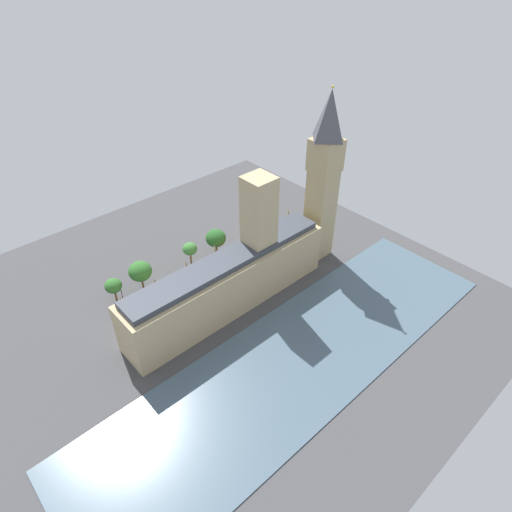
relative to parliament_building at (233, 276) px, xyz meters
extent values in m
plane|color=#424244|center=(1.99, 1.61, -9.46)|extent=(131.49, 131.49, 0.00)
cube|color=#475B6B|center=(-26.18, 1.61, -9.33)|extent=(32.43, 118.34, 0.25)
cube|color=tan|center=(-0.01, 1.61, -2.04)|extent=(11.06, 61.49, 14.85)
cube|color=tan|center=(-0.01, -9.46, 8.34)|extent=(7.22, 7.22, 35.60)
cube|color=#383D47|center=(-0.01, 1.61, 6.19)|extent=(8.40, 59.03, 1.60)
cone|color=tan|center=(5.12, -26.06, 6.71)|extent=(1.20, 1.20, 2.64)
cone|color=tan|center=(5.12, -16.84, 6.33)|extent=(1.20, 1.20, 1.88)
cone|color=tan|center=(5.12, -7.61, 6.93)|extent=(1.20, 1.20, 3.08)
cone|color=tan|center=(5.12, 1.61, 6.97)|extent=(1.20, 1.20, 3.16)
cone|color=tan|center=(5.12, 10.84, 6.66)|extent=(1.20, 1.20, 2.54)
cone|color=tan|center=(5.12, 20.06, 6.33)|extent=(1.20, 1.20, 1.88)
cone|color=tan|center=(5.12, 29.28, 6.29)|extent=(1.20, 1.20, 1.81)
cube|color=tan|center=(0.25, -34.88, 5.01)|extent=(6.97, 6.97, 28.93)
cube|color=tan|center=(0.25, -34.88, 24.14)|extent=(7.67, 7.67, 9.33)
cylinder|color=silver|center=(4.23, -34.88, 24.14)|extent=(0.25, 5.30, 5.30)
torus|color=black|center=(4.23, -34.88, 24.14)|extent=(0.24, 5.54, 5.54)
cylinder|color=silver|center=(0.25, -38.87, 24.14)|extent=(5.30, 0.25, 5.30)
torus|color=black|center=(0.25, -38.87, 24.14)|extent=(5.54, 0.24, 5.54)
pyramid|color=#4C4C54|center=(0.25, -34.88, 35.52)|extent=(7.67, 7.67, 13.42)
sphere|color=gold|center=(0.25, -34.88, 42.63)|extent=(0.80, 0.80, 0.80)
cube|color=red|center=(12.74, -13.02, -6.81)|extent=(2.67, 10.54, 4.20)
cube|color=black|center=(12.74, -13.02, -6.72)|extent=(2.72, 10.14, 0.70)
cylinder|color=black|center=(11.53, -9.36, -8.91)|extent=(0.37, 1.11, 1.10)
cylinder|color=black|center=(13.83, -9.33, -8.91)|extent=(0.37, 1.11, 1.10)
cylinder|color=black|center=(11.65, -16.71, -8.91)|extent=(0.37, 1.11, 1.10)
cylinder|color=black|center=(13.95, -16.67, -8.91)|extent=(0.37, 1.11, 1.10)
cube|color=black|center=(11.75, 8.72, -8.74)|extent=(1.98, 4.54, 0.75)
cube|color=black|center=(11.74, 8.50, -8.04)|extent=(1.62, 2.56, 0.65)
cylinder|color=black|center=(10.97, 10.18, -9.12)|extent=(0.27, 0.69, 0.68)
cylinder|color=black|center=(12.63, 10.12, -9.12)|extent=(0.27, 0.69, 0.68)
cylinder|color=black|center=(10.87, 7.32, -9.12)|extent=(0.27, 0.69, 0.68)
cylinder|color=black|center=(12.53, 7.26, -9.12)|extent=(0.27, 0.69, 0.68)
cube|color=navy|center=(12.46, 21.59, -8.74)|extent=(2.07, 4.65, 0.75)
cube|color=black|center=(12.47, 21.36, -8.04)|extent=(1.69, 2.62, 0.65)
cylinder|color=black|center=(11.54, 23.01, -9.12)|extent=(0.28, 0.69, 0.68)
cylinder|color=black|center=(13.26, 23.08, -9.12)|extent=(0.28, 0.69, 0.68)
cylinder|color=black|center=(11.66, 20.09, -9.12)|extent=(0.28, 0.69, 0.68)
cylinder|color=black|center=(13.38, 20.16, -9.12)|extent=(0.28, 0.69, 0.68)
cylinder|color=gray|center=(8.27, 16.95, -8.80)|extent=(0.56, 0.56, 1.32)
sphere|color=beige|center=(8.27, 16.95, -8.02)|extent=(0.25, 0.25, 0.25)
cube|color=navy|center=(8.36, 16.69, -8.73)|extent=(0.32, 0.20, 0.24)
cylinder|color=black|center=(8.25, -3.14, -8.78)|extent=(0.61, 0.61, 1.35)
sphere|color=#8C6647|center=(8.25, -3.14, -7.98)|extent=(0.26, 0.26, 0.26)
cube|color=#336B60|center=(8.00, -3.01, -8.72)|extent=(0.23, 0.32, 0.24)
cylinder|color=brown|center=(22.15, -1.32, -7.33)|extent=(0.56, 0.56, 4.25)
ellipsoid|color=#387533|center=(22.15, -1.32, -3.53)|extent=(4.47, 4.47, 3.80)
cylinder|color=brown|center=(22.67, 24.01, -7.61)|extent=(0.56, 0.56, 3.70)
ellipsoid|color=#2D6628|center=(22.67, 24.01, -3.99)|extent=(4.72, 4.72, 4.01)
cylinder|color=brown|center=(22.26, 15.70, -7.53)|extent=(0.56, 0.56, 3.86)
ellipsoid|color=#2D6628|center=(22.26, 15.70, -3.12)|extent=(6.62, 6.62, 5.62)
cylinder|color=brown|center=(20.51, -10.11, -7.31)|extent=(0.56, 0.56, 4.29)
ellipsoid|color=#235623|center=(20.51, -10.11, -2.78)|extent=(6.36, 6.36, 5.41)
cylinder|color=black|center=(21.13, 22.81, -6.91)|extent=(0.18, 0.18, 5.09)
sphere|color=#F2EAC6|center=(21.13, 22.81, -4.09)|extent=(0.56, 0.56, 0.56)
cylinder|color=black|center=(21.19, -10.90, -6.74)|extent=(0.18, 0.18, 5.44)
sphere|color=#F2EAC6|center=(21.19, -10.90, -3.74)|extent=(0.56, 0.56, 0.56)
camera|label=1|loc=(-71.67, 56.59, 75.48)|focal=30.95mm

